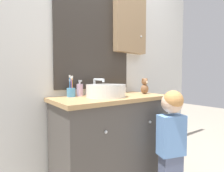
{
  "coord_description": "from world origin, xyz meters",
  "views": [
    {
      "loc": [
        -0.97,
        -0.99,
        0.99
      ],
      "look_at": [
        -0.03,
        0.28,
        0.91
      ],
      "focal_mm": 28.0,
      "sensor_mm": 36.0,
      "label": 1
    }
  ],
  "objects_px": {
    "soap_dispenser": "(80,90)",
    "teddy_bear": "(145,86)",
    "toothbrush_holder": "(71,92)",
    "sink_basin": "(106,90)",
    "child_figure": "(171,131)"
  },
  "relations": [
    {
      "from": "soap_dispenser",
      "to": "teddy_bear",
      "type": "distance_m",
      "value": 0.7
    },
    {
      "from": "sink_basin",
      "to": "soap_dispenser",
      "type": "xyz_separation_m",
      "value": [
        -0.17,
        0.19,
        0.0
      ]
    },
    {
      "from": "sink_basin",
      "to": "teddy_bear",
      "type": "height_order",
      "value": "same"
    },
    {
      "from": "toothbrush_holder",
      "to": "teddy_bear",
      "type": "height_order",
      "value": "toothbrush_holder"
    },
    {
      "from": "sink_basin",
      "to": "soap_dispenser",
      "type": "distance_m",
      "value": 0.25
    },
    {
      "from": "toothbrush_holder",
      "to": "child_figure",
      "type": "xyz_separation_m",
      "value": [
        0.64,
        -0.62,
        -0.33
      ]
    },
    {
      "from": "toothbrush_holder",
      "to": "child_figure",
      "type": "distance_m",
      "value": 0.95
    },
    {
      "from": "soap_dispenser",
      "to": "child_figure",
      "type": "distance_m",
      "value": 0.9
    },
    {
      "from": "toothbrush_holder",
      "to": "teddy_bear",
      "type": "xyz_separation_m",
      "value": [
        0.76,
        -0.19,
        0.03
      ]
    },
    {
      "from": "sink_basin",
      "to": "teddy_bear",
      "type": "relative_size",
      "value": 2.49
    },
    {
      "from": "sink_basin",
      "to": "teddy_bear",
      "type": "bearing_deg",
      "value": -1.14
    },
    {
      "from": "teddy_bear",
      "to": "sink_basin",
      "type": "bearing_deg",
      "value": 178.86
    },
    {
      "from": "toothbrush_holder",
      "to": "child_figure",
      "type": "height_order",
      "value": "toothbrush_holder"
    },
    {
      "from": "toothbrush_holder",
      "to": "sink_basin",
      "type": "bearing_deg",
      "value": -34.19
    },
    {
      "from": "soap_dispenser",
      "to": "teddy_bear",
      "type": "xyz_separation_m",
      "value": [
        0.67,
        -0.2,
        0.02
      ]
    }
  ]
}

